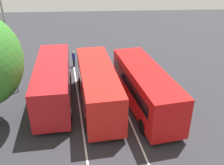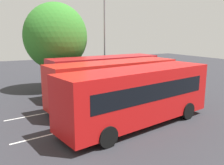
{
  "view_description": "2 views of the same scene",
  "coord_description": "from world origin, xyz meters",
  "px_view_note": "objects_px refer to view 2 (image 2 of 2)",
  "views": [
    {
      "loc": [
        -17.56,
        0.28,
        11.08
      ],
      "look_at": [
        1.31,
        -1.01,
        1.22
      ],
      "focal_mm": 40.25,
      "sensor_mm": 36.0,
      "label": 1
    },
    {
      "loc": [
        -8.2,
        -14.29,
        5.16
      ],
      "look_at": [
        0.2,
        1.5,
        1.53
      ],
      "focal_mm": 38.22,
      "sensor_mm": 36.0,
      "label": 2
    }
  ],
  "objects_px": {
    "street_lamp": "(105,36)",
    "depot_tree": "(56,37)",
    "pedestrian": "(176,78)",
    "bus_center_right": "(105,74)",
    "bus_center_left": "(115,82)",
    "bus_far_left": "(139,94)"
  },
  "relations": [
    {
      "from": "pedestrian",
      "to": "depot_tree",
      "type": "distance_m",
      "value": 11.92
    },
    {
      "from": "pedestrian",
      "to": "depot_tree",
      "type": "height_order",
      "value": "depot_tree"
    },
    {
      "from": "bus_center_left",
      "to": "pedestrian",
      "type": "height_order",
      "value": "bus_center_left"
    },
    {
      "from": "street_lamp",
      "to": "bus_far_left",
      "type": "bearing_deg",
      "value": 2.28
    },
    {
      "from": "depot_tree",
      "to": "bus_center_right",
      "type": "bearing_deg",
      "value": -50.53
    },
    {
      "from": "bus_center_right",
      "to": "depot_tree",
      "type": "relative_size",
      "value": 1.23
    },
    {
      "from": "pedestrian",
      "to": "street_lamp",
      "type": "height_order",
      "value": "street_lamp"
    },
    {
      "from": "street_lamp",
      "to": "depot_tree",
      "type": "relative_size",
      "value": 1.08
    },
    {
      "from": "bus_center_right",
      "to": "depot_tree",
      "type": "bearing_deg",
      "value": 124.6
    },
    {
      "from": "street_lamp",
      "to": "depot_tree",
      "type": "bearing_deg",
      "value": -77.3
    },
    {
      "from": "bus_far_left",
      "to": "pedestrian",
      "type": "height_order",
      "value": "bus_far_left"
    },
    {
      "from": "pedestrian",
      "to": "bus_center_left",
      "type": "bearing_deg",
      "value": 49.02
    },
    {
      "from": "bus_center_right",
      "to": "pedestrian",
      "type": "height_order",
      "value": "bus_center_right"
    },
    {
      "from": "street_lamp",
      "to": "depot_tree",
      "type": "distance_m",
      "value": 4.77
    },
    {
      "from": "bus_far_left",
      "to": "bus_center_right",
      "type": "bearing_deg",
      "value": 68.78
    },
    {
      "from": "bus_center_right",
      "to": "street_lamp",
      "type": "relative_size",
      "value": 1.14
    },
    {
      "from": "bus_center_left",
      "to": "pedestrian",
      "type": "bearing_deg",
      "value": 10.64
    },
    {
      "from": "pedestrian",
      "to": "street_lamp",
      "type": "xyz_separation_m",
      "value": [
        -5.39,
        4.4,
        3.92
      ]
    },
    {
      "from": "pedestrian",
      "to": "depot_tree",
      "type": "bearing_deg",
      "value": 6.18
    },
    {
      "from": "bus_center_left",
      "to": "bus_center_right",
      "type": "xyz_separation_m",
      "value": [
        1.01,
        3.57,
        0.0
      ]
    },
    {
      "from": "bus_center_right",
      "to": "street_lamp",
      "type": "distance_m",
      "value": 4.82
    },
    {
      "from": "street_lamp",
      "to": "pedestrian",
      "type": "bearing_deg",
      "value": 69.49
    }
  ]
}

